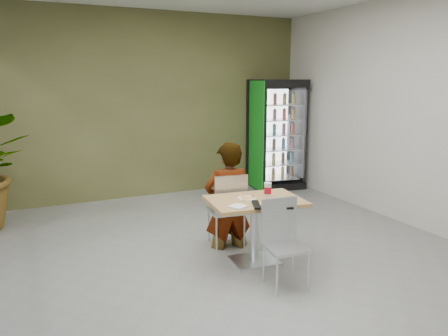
{
  "coord_description": "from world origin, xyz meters",
  "views": [
    {
      "loc": [
        -1.94,
        -3.95,
        2.05
      ],
      "look_at": [
        0.24,
        0.7,
        1.0
      ],
      "focal_mm": 35.0,
      "sensor_mm": 36.0,
      "label": 1
    }
  ],
  "objects": [
    {
      "name": "chair_far",
      "position": [
        0.28,
        0.66,
        0.55
      ],
      "size": [
        0.46,
        0.47,
        0.93
      ],
      "rotation": [
        0.0,
        0.0,
        3.01
      ],
      "color": "silver",
      "rests_on": "ground"
    },
    {
      "name": "cafeteria_tray",
      "position": [
        0.38,
        -0.19,
        0.76
      ],
      "size": [
        0.48,
        0.42,
        0.02
      ],
      "primitive_type": "cube",
      "rotation": [
        0.0,
        0.0,
        -0.4
      ],
      "color": "black",
      "rests_on": "dining_table"
    },
    {
      "name": "dining_table",
      "position": [
        0.34,
        0.1,
        0.54
      ],
      "size": [
        1.09,
        0.82,
        0.75
      ],
      "rotation": [
        0.0,
        0.0,
        -0.11
      ],
      "color": "tan",
      "rests_on": "ground"
    },
    {
      "name": "ground",
      "position": [
        0.0,
        0.0,
        0.0
      ],
      "size": [
        7.0,
        7.0,
        0.0
      ],
      "primitive_type": "plane",
      "color": "slate",
      "rests_on": "ground"
    },
    {
      "name": "seated_woman",
      "position": [
        0.3,
        0.7,
        0.51
      ],
      "size": [
        0.64,
        0.46,
        1.62
      ],
      "primitive_type": "imported",
      "rotation": [
        0.0,
        0.0,
        3.01
      ],
      "color": "black",
      "rests_on": "ground"
    },
    {
      "name": "room_envelope",
      "position": [
        0.0,
        0.0,
        1.6
      ],
      "size": [
        6.0,
        7.0,
        3.2
      ],
      "primitive_type": null,
      "color": "silver",
      "rests_on": "ground"
    },
    {
      "name": "chair_near",
      "position": [
        0.35,
        -0.44,
        0.51
      ],
      "size": [
        0.44,
        0.44,
        0.88
      ],
      "rotation": [
        0.0,
        0.0,
        -0.13
      ],
      "color": "silver",
      "rests_on": "ground"
    },
    {
      "name": "soda_cup",
      "position": [
        0.54,
        0.17,
        0.82
      ],
      "size": [
        0.09,
        0.09,
        0.15
      ],
      "color": "white",
      "rests_on": "dining_table"
    },
    {
      "name": "pizza_plate",
      "position": [
        0.27,
        0.15,
        0.77
      ],
      "size": [
        0.28,
        0.21,
        0.03
      ],
      "color": "white",
      "rests_on": "dining_table"
    },
    {
      "name": "beverage_fridge",
      "position": [
        2.46,
        3.05,
        1.02
      ],
      "size": [
        1.02,
        0.82,
        2.04
      ],
      "rotation": [
        0.0,
        0.0,
        -0.13
      ],
      "color": "black",
      "rests_on": "ground"
    },
    {
      "name": "napkin_stack",
      "position": [
        0.03,
        -0.1,
        0.76
      ],
      "size": [
        0.2,
        0.2,
        0.02
      ],
      "primitive_type": "cube",
      "rotation": [
        0.0,
        0.0,
        0.48
      ],
      "color": "white",
      "rests_on": "dining_table"
    }
  ]
}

